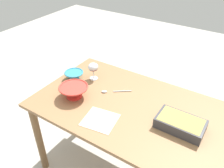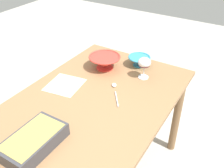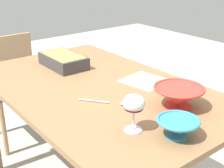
% 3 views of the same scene
% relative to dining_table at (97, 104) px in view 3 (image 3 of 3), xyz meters
% --- Properties ---
extents(dining_table, '(1.47, 0.90, 0.78)m').
position_rel_dining_table_xyz_m(dining_table, '(0.00, 0.00, 0.00)').
color(dining_table, olive).
rests_on(dining_table, ground_plane).
extents(chair, '(0.39, 0.46, 0.83)m').
position_rel_dining_table_xyz_m(chair, '(-1.09, -0.05, -0.19)').
color(chair, '#595959').
rests_on(chair, ground_plane).
extents(wine_glass, '(0.09, 0.09, 0.15)m').
position_rel_dining_table_xyz_m(wine_glass, '(0.46, -0.16, 0.22)').
color(wine_glass, white).
rests_on(wine_glass, dining_table).
extents(casserole_dish, '(0.32, 0.19, 0.08)m').
position_rel_dining_table_xyz_m(casserole_dish, '(-0.39, 0.02, 0.15)').
color(casserole_dish, '#38383D').
rests_on(casserole_dish, dining_table).
extents(mixing_bowl, '(0.23, 0.23, 0.10)m').
position_rel_dining_table_xyz_m(mixing_bowl, '(0.43, 0.14, 0.16)').
color(mixing_bowl, red).
rests_on(mixing_bowl, dining_table).
extents(small_bowl, '(0.17, 0.17, 0.08)m').
position_rel_dining_table_xyz_m(small_bowl, '(0.60, -0.06, 0.15)').
color(small_bowl, teal).
rests_on(small_bowl, dining_table).
extents(serving_spoon, '(0.21, 0.16, 0.01)m').
position_rel_dining_table_xyz_m(serving_spoon, '(0.23, -0.07, 0.11)').
color(serving_spoon, silver).
rests_on(serving_spoon, dining_table).
extents(napkin, '(0.26, 0.25, 0.00)m').
position_rel_dining_table_xyz_m(napkin, '(0.11, 0.25, 0.11)').
color(napkin, beige).
rests_on(napkin, dining_table).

